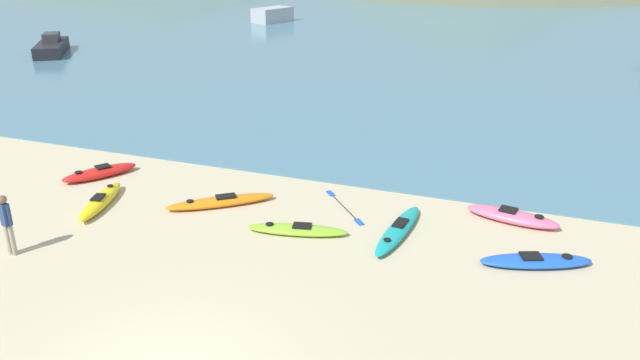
% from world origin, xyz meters
% --- Properties ---
extents(bay_water, '(160.00, 70.00, 0.06)m').
position_xyz_m(bay_water, '(0.00, 45.87, 0.03)').
color(bay_water, teal).
rests_on(bay_water, ground_plane).
extents(kayak_on_sand_0, '(3.02, 1.78, 0.30)m').
position_xyz_m(kayak_on_sand_0, '(6.61, 7.43, 0.13)').
color(kayak_on_sand_0, blue).
rests_on(kayak_on_sand_0, ground_plane).
extents(kayak_on_sand_1, '(2.01, 2.63, 0.41)m').
position_xyz_m(kayak_on_sand_1, '(-8.19, 8.55, 0.18)').
color(kayak_on_sand_1, red).
rests_on(kayak_on_sand_1, ground_plane).
extents(kayak_on_sand_2, '(3.02, 1.29, 0.29)m').
position_xyz_m(kayak_on_sand_2, '(0.06, 6.92, 0.12)').
color(kayak_on_sand_2, '#8CCC2D').
rests_on(kayak_on_sand_2, ground_plane).
extents(kayak_on_sand_3, '(3.12, 2.65, 0.33)m').
position_xyz_m(kayak_on_sand_3, '(-2.98, 7.88, 0.14)').
color(kayak_on_sand_3, orange).
rests_on(kayak_on_sand_3, ground_plane).
extents(kayak_on_sand_4, '(0.87, 3.56, 0.31)m').
position_xyz_m(kayak_on_sand_4, '(2.80, 7.93, 0.13)').
color(kayak_on_sand_4, teal).
rests_on(kayak_on_sand_4, ground_plane).
extents(kayak_on_sand_5, '(1.38, 3.03, 0.39)m').
position_xyz_m(kayak_on_sand_5, '(-6.54, 6.52, 0.18)').
color(kayak_on_sand_5, yellow).
rests_on(kayak_on_sand_5, ground_plane).
extents(kayak_on_sand_6, '(2.87, 1.26, 0.40)m').
position_xyz_m(kayak_on_sand_6, '(5.81, 9.91, 0.18)').
color(kayak_on_sand_6, '#E5668C').
rests_on(kayak_on_sand_6, ground_plane).
extents(person_near_foreground, '(0.35, 0.25, 1.74)m').
position_xyz_m(person_near_foreground, '(-6.69, 3.07, 0.99)').
color(person_near_foreground, gray).
rests_on(person_near_foreground, ground_plane).
extents(moored_boat_1, '(4.41, 5.39, 1.35)m').
position_xyz_m(moored_boat_1, '(-26.74, 26.60, 0.53)').
color(moored_boat_1, black).
rests_on(moored_boat_1, bay_water).
extents(moored_boat_2, '(3.26, 4.16, 1.30)m').
position_xyz_m(moored_boat_2, '(-18.95, 46.72, 0.71)').
color(moored_boat_2, '#B2B2B7').
rests_on(moored_boat_2, bay_water).
extents(loose_paddle, '(1.97, 2.21, 0.03)m').
position_xyz_m(loose_paddle, '(0.75, 9.13, 0.01)').
color(loose_paddle, black).
rests_on(loose_paddle, ground_plane).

